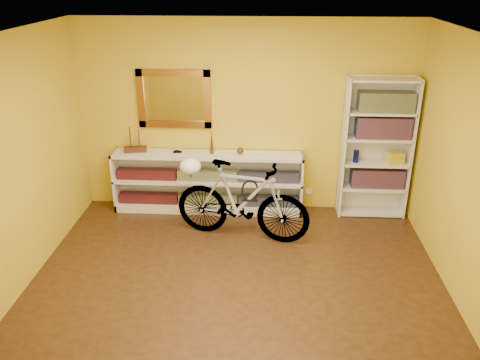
# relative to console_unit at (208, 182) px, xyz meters

# --- Properties ---
(floor) EXTENTS (4.50, 4.00, 0.01)m
(floor) POSITION_rel_console_unit_xyz_m (0.51, -1.81, -0.43)
(floor) COLOR #311C0D
(floor) RESTS_ON ground
(ceiling) EXTENTS (4.50, 4.00, 0.01)m
(ceiling) POSITION_rel_console_unit_xyz_m (0.51, -1.81, 2.18)
(ceiling) COLOR silver
(ceiling) RESTS_ON ground
(back_wall) EXTENTS (4.50, 0.01, 2.60)m
(back_wall) POSITION_rel_console_unit_xyz_m (0.51, 0.19, 0.88)
(back_wall) COLOR gold
(back_wall) RESTS_ON ground
(left_wall) EXTENTS (0.01, 4.00, 2.60)m
(left_wall) POSITION_rel_console_unit_xyz_m (-1.74, -1.81, 0.88)
(left_wall) COLOR gold
(left_wall) RESTS_ON ground
(right_wall) EXTENTS (0.01, 4.00, 2.60)m
(right_wall) POSITION_rel_console_unit_xyz_m (2.77, -1.81, 0.88)
(right_wall) COLOR gold
(right_wall) RESTS_ON ground
(gilt_mirror) EXTENTS (0.98, 0.06, 0.78)m
(gilt_mirror) POSITION_rel_console_unit_xyz_m (-0.44, 0.15, 1.12)
(gilt_mirror) COLOR brown
(gilt_mirror) RESTS_ON back_wall
(wall_socket) EXTENTS (0.09, 0.02, 0.09)m
(wall_socket) POSITION_rel_console_unit_xyz_m (1.41, 0.17, -0.17)
(wall_socket) COLOR silver
(wall_socket) RESTS_ON back_wall
(console_unit) EXTENTS (2.60, 0.35, 0.85)m
(console_unit) POSITION_rel_console_unit_xyz_m (0.00, 0.00, 0.00)
(console_unit) COLOR silver
(console_unit) RESTS_ON floor
(cd_row_lower) EXTENTS (2.50, 0.13, 0.14)m
(cd_row_lower) POSITION_rel_console_unit_xyz_m (0.00, -0.02, -0.26)
(cd_row_lower) COLOR black
(cd_row_lower) RESTS_ON console_unit
(cd_row_upper) EXTENTS (2.50, 0.13, 0.14)m
(cd_row_upper) POSITION_rel_console_unit_xyz_m (0.00, -0.02, 0.11)
(cd_row_upper) COLOR navy
(cd_row_upper) RESTS_ON console_unit
(model_ship) EXTENTS (0.31, 0.16, 0.35)m
(model_ship) POSITION_rel_console_unit_xyz_m (-0.97, 0.00, 0.60)
(model_ship) COLOR #3C1F11
(model_ship) RESTS_ON console_unit
(toy_car) EXTENTS (0.00, 0.00, 0.00)m
(toy_car) POSITION_rel_console_unit_xyz_m (-0.40, 0.00, 0.43)
(toy_car) COLOR black
(toy_car) RESTS_ON console_unit
(bronze_ornament) EXTENTS (0.06, 0.06, 0.34)m
(bronze_ornament) POSITION_rel_console_unit_xyz_m (0.07, 0.00, 0.59)
(bronze_ornament) COLOR #4E371A
(bronze_ornament) RESTS_ON console_unit
(decorative_orb) EXTENTS (0.09, 0.09, 0.09)m
(decorative_orb) POSITION_rel_console_unit_xyz_m (0.45, 0.00, 0.47)
(decorative_orb) COLOR #4E371A
(decorative_orb) RESTS_ON console_unit
(bookcase) EXTENTS (0.90, 0.30, 1.90)m
(bookcase) POSITION_rel_console_unit_xyz_m (2.25, 0.03, 0.52)
(bookcase) COLOR silver
(bookcase) RESTS_ON floor
(book_row_a) EXTENTS (0.70, 0.22, 0.26)m
(book_row_a) POSITION_rel_console_unit_xyz_m (2.30, 0.03, 0.12)
(book_row_a) COLOR maroon
(book_row_a) RESTS_ON bookcase
(book_row_b) EXTENTS (0.70, 0.22, 0.28)m
(book_row_b) POSITION_rel_console_unit_xyz_m (2.30, 0.03, 0.83)
(book_row_b) COLOR maroon
(book_row_b) RESTS_ON bookcase
(book_row_c) EXTENTS (0.70, 0.22, 0.25)m
(book_row_c) POSITION_rel_console_unit_xyz_m (2.30, 0.03, 1.16)
(book_row_c) COLOR #1C5162
(book_row_c) RESTS_ON bookcase
(travel_mug) EXTENTS (0.07, 0.07, 0.17)m
(travel_mug) POSITION_rel_console_unit_xyz_m (1.99, 0.01, 0.42)
(travel_mug) COLOR navy
(travel_mug) RESTS_ON bookcase
(red_tin) EXTENTS (0.14, 0.14, 0.17)m
(red_tin) POSITION_rel_console_unit_xyz_m (2.05, 0.06, 1.13)
(red_tin) COLOR maroon
(red_tin) RESTS_ON bookcase
(yellow_bag) EXTENTS (0.23, 0.18, 0.16)m
(yellow_bag) POSITION_rel_console_unit_xyz_m (2.50, -0.01, 0.42)
(yellow_bag) COLOR gold
(yellow_bag) RESTS_ON bookcase
(bicycle) EXTENTS (0.80, 1.79, 1.02)m
(bicycle) POSITION_rel_console_unit_xyz_m (0.51, -0.74, 0.09)
(bicycle) COLOR silver
(bicycle) RESTS_ON floor
(helmet) EXTENTS (0.27, 0.26, 0.20)m
(helmet) POSITION_rel_console_unit_xyz_m (-0.13, -0.60, 0.47)
(helmet) COLOR white
(helmet) RESTS_ON bicycle
(u_lock) EXTENTS (0.21, 0.02, 0.21)m
(u_lock) POSITION_rel_console_unit_xyz_m (0.61, -0.76, 0.24)
(u_lock) COLOR black
(u_lock) RESTS_ON bicycle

